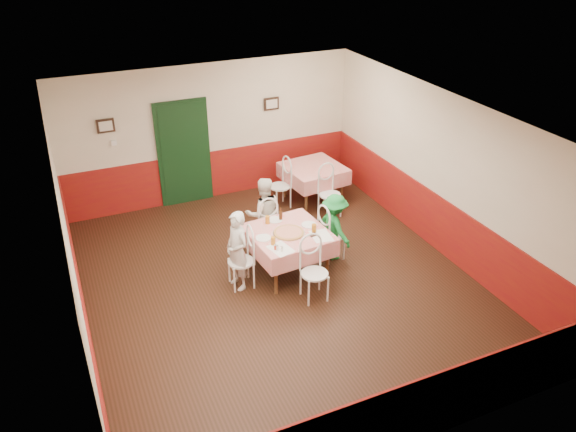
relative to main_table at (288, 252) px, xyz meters
name	(u,v)px	position (x,y,z in m)	size (l,w,h in m)	color
floor	(280,283)	(-0.27, -0.27, -0.38)	(7.00, 7.00, 0.00)	black
ceiling	(278,118)	(-0.27, -0.27, 2.42)	(7.00, 7.00, 0.00)	white
back_wall	(211,133)	(-0.27, 3.23, 1.02)	(6.00, 0.10, 2.80)	beige
front_wall	(414,355)	(-0.27, -3.77, 1.02)	(6.00, 0.10, 2.80)	beige
left_wall	(70,250)	(-3.27, -0.27, 1.02)	(0.10, 7.00, 2.80)	beige
right_wall	(441,174)	(2.73, -0.27, 1.02)	(0.10, 7.00, 2.80)	beige
wainscot_back	(214,174)	(-0.27, 3.22, 0.12)	(6.00, 0.03, 1.00)	maroon
wainscot_front	(405,416)	(-0.27, -3.75, 0.12)	(6.00, 0.03, 1.00)	maroon
wainscot_left	(83,304)	(-3.25, -0.27, 0.12)	(0.03, 7.00, 1.00)	maroon
wainscot_right	(434,220)	(2.72, -0.27, 0.12)	(0.03, 7.00, 1.00)	maroon
door	(184,154)	(-0.87, 3.18, 0.68)	(0.96, 0.06, 2.10)	black
picture_left	(106,126)	(-2.27, 3.18, 1.48)	(0.32, 0.03, 0.26)	black
picture_right	(271,104)	(1.03, 3.18, 1.48)	(0.32, 0.03, 0.26)	black
thermostat	(114,143)	(-2.17, 3.18, 1.12)	(0.10, 0.03, 0.10)	white
main_table	(288,252)	(0.00, 0.00, 0.00)	(1.22, 1.22, 0.77)	red
second_table	(313,183)	(1.54, 2.20, 0.00)	(1.12, 1.12, 0.77)	red
chair_left	(241,262)	(-0.85, -0.07, 0.08)	(0.42, 0.42, 0.90)	white
chair_right	(332,235)	(0.85, 0.07, 0.08)	(0.42, 0.42, 0.90)	white
chair_far	(265,225)	(-0.07, 0.85, 0.08)	(0.42, 0.42, 0.90)	white
chair_near	(315,274)	(0.07, -0.85, 0.08)	(0.42, 0.42, 0.90)	white
chair_second_a	(280,186)	(0.79, 2.20, 0.08)	(0.42, 0.42, 0.90)	white
chair_second_b	(330,195)	(1.54, 1.45, 0.08)	(0.42, 0.42, 0.90)	white
pizza	(289,232)	(-0.01, -0.05, 0.40)	(0.49, 0.49, 0.03)	#B74723
plate_left	(263,238)	(-0.44, -0.03, 0.39)	(0.25, 0.25, 0.01)	white
plate_right	(309,225)	(0.40, 0.06, 0.39)	(0.25, 0.25, 0.01)	white
plate_far	(275,220)	(-0.05, 0.44, 0.39)	(0.25, 0.25, 0.01)	white
glass_a	(273,241)	(-0.37, -0.27, 0.45)	(0.07, 0.07, 0.13)	#BF7219
glass_b	(314,228)	(0.38, -0.18, 0.45)	(0.08, 0.08, 0.14)	#BF7219
glass_c	(267,220)	(-0.20, 0.39, 0.45)	(0.07, 0.07, 0.14)	#BF7219
beer_bottle	(281,214)	(0.05, 0.41, 0.49)	(0.06, 0.06, 0.21)	#381C0A
shaker_a	(277,248)	(-0.38, -0.45, 0.43)	(0.04, 0.04, 0.09)	silver
shaker_b	(282,249)	(-0.33, -0.51, 0.43)	(0.04, 0.04, 0.09)	silver
shaker_c	(275,247)	(-0.40, -0.42, 0.43)	(0.04, 0.04, 0.09)	#B23319
menu_left	(281,249)	(-0.32, -0.44, 0.39)	(0.30, 0.40, 0.00)	white
menu_right	(321,236)	(0.43, -0.33, 0.39)	(0.30, 0.40, 0.00)	white
wallet	(313,235)	(0.32, -0.27, 0.40)	(0.11, 0.09, 0.02)	black
diner_left	(237,251)	(-0.90, -0.07, 0.29)	(0.49, 0.32, 1.33)	gray
diner_far	(263,213)	(-0.07, 0.90, 0.29)	(0.65, 0.51, 1.34)	gray
diner_right	(334,227)	(0.90, 0.07, 0.22)	(0.77, 0.44, 1.20)	gray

